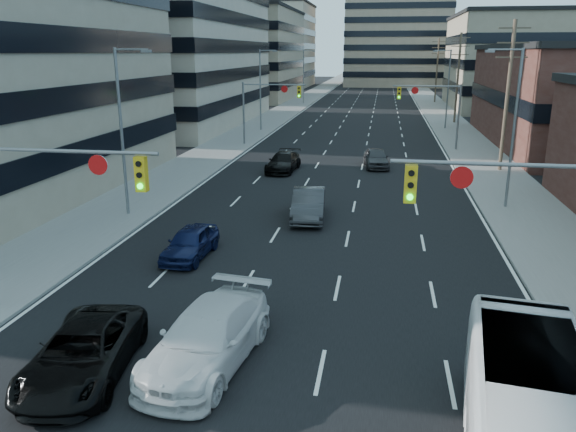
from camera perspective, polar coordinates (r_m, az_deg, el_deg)
The scene contains 26 objects.
road_surface at distance 138.41m, azimuth 8.35°, elevation 12.59°, with size 18.00×300.00×0.02m, color black.
sidewalk_left at distance 139.15m, azimuth 3.50°, elevation 12.77°, with size 5.00×300.00×0.15m, color slate.
sidewalk_right at distance 138.61m, azimuth 13.22°, elevation 12.37°, with size 5.00×300.00×0.15m, color slate.
office_left_mid at distance 74.68m, azimuth -15.32°, elevation 19.84°, with size 26.00×34.00×28.00m, color #ADA089.
office_left_far at distance 111.47m, azimuth -4.82°, elevation 15.93°, with size 20.00×30.00×16.00m, color gray.
office_right_far at distance 98.54m, azimuth 23.00°, elevation 14.10°, with size 22.00×28.00×14.00m, color gray.
bg_block_left at distance 151.35m, azimuth -2.51°, elevation 16.84°, with size 24.00×24.00×20.00m, color #ADA089.
bg_block_right at distance 141.09m, azimuth 21.97°, elevation 14.12°, with size 22.00×22.00×12.00m, color gray.
signal_near_left at distance 19.82m, azimuth -23.41°, elevation 1.94°, with size 6.59×0.33×6.00m.
signal_near_right at distance 17.23m, azimuth 23.36°, elevation -0.08°, with size 6.59×0.33×6.00m.
signal_far_left at distance 54.38m, azimuth -2.14°, elevation 11.63°, with size 6.09×0.33×6.00m.
signal_far_right at distance 53.47m, azimuth 14.53°, elevation 11.05°, with size 6.09×0.33×6.00m.
utility_pole_block at distance 45.10m, azimuth 21.41°, elevation 11.44°, with size 2.20×0.28×11.00m.
utility_pole_midblock at distance 74.69m, azimuth 16.87°, elevation 13.39°, with size 2.20×0.28×11.00m.
utility_pole_distant at distance 104.52m, azimuth 14.89°, elevation 14.21°, with size 2.20×0.28×11.00m.
streetlight_left_near at distance 31.42m, azimuth -16.34°, elevation 8.87°, with size 2.03×0.22×9.00m.
streetlight_left_mid at distance 64.64m, azimuth -2.69°, elevation 13.05°, with size 2.03×0.22×9.00m.
streetlight_left_far at distance 99.09m, azimuth 1.68°, elevation 14.22°, with size 2.03×0.22×9.00m.
streetlight_right_near at distance 34.06m, azimuth 21.78°, elevation 8.91°, with size 2.03×0.22×9.00m.
streetlight_right_far at distance 68.57m, azimuth 15.84°, elevation 12.66°, with size 2.03×0.22×9.00m.
black_pickup at distance 17.11m, azimuth -20.09°, elevation -12.88°, with size 2.43×5.27×1.47m, color black.
white_van at distance 16.80m, azimuth -8.17°, elevation -12.11°, with size 2.36×5.82×1.69m, color silver.
sedan_blue at distance 25.18m, azimuth -9.91°, elevation -2.68°, with size 1.63×4.05×1.38m, color #0E1538.
sedan_grey_center at distance 30.55m, azimuth 2.10°, elevation 1.19°, with size 1.71×4.90×1.61m, color #303032.
sedan_black_far at distance 42.88m, azimuth -0.47°, elevation 5.51°, with size 1.99×4.91×1.42m, color black.
sedan_grey_right at distance 44.91m, azimuth 8.94°, elevation 5.86°, with size 1.78×4.42×1.51m, color #353638.
Camera 1 is at (3.22, -8.09, 8.82)m, focal length 35.00 mm.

